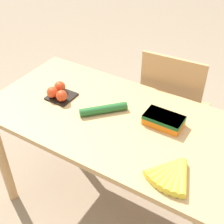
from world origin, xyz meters
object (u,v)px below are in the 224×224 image
Objects in this scene: banana_bunch at (173,173)px; cucumber_near at (103,109)px; carrot_bag at (164,120)px; tomato_pack at (59,93)px; chair at (172,112)px.

cucumber_near reaches higher than banana_bunch.
carrot_bag is at bearing 13.44° from cucumber_near.
cucumber_near is (-0.31, -0.07, -0.01)m from carrot_bag.
tomato_pack is at bearing -176.95° from cucumber_near.
chair is at bearing 70.24° from cucumber_near.
carrot_bag is at bearing 99.56° from chair.
tomato_pack is 0.61m from carrot_bag.
cucumber_near is at bearing 155.88° from banana_bunch.
banana_bunch is at bearing -14.59° from tomato_pack.
chair reaches higher than carrot_bag.
tomato_pack reaches higher than cucumber_near.
chair reaches higher than banana_bunch.
tomato_pack reaches higher than banana_bunch.
carrot_bag reaches higher than banana_bunch.
chair reaches higher than cucumber_near.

